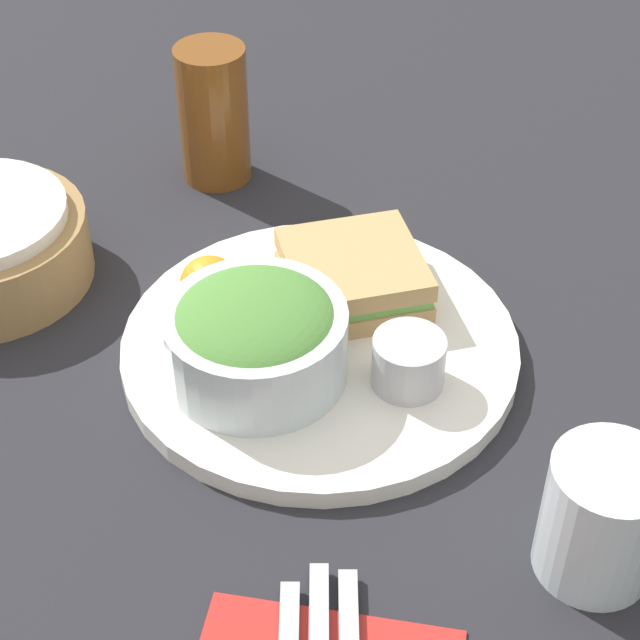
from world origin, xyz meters
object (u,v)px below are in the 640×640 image
Objects in this scene: dressing_cup at (408,362)px; drink_glass at (214,114)px; salad_bowl at (256,336)px; plate at (320,347)px; sandwich at (353,276)px; water_glass at (602,518)px.

drink_glass is at bearing 38.45° from dressing_cup.
drink_glass is (0.28, 0.10, 0.01)m from salad_bowl.
salad_bowl is 0.30m from drink_glass.
plate is at bearing -41.86° from salad_bowl.
sandwich is at bearing -138.15° from drink_glass.
dressing_cup is at bearing -115.85° from plate.
sandwich is 2.58× the size of dressing_cup.
drink_glass reaches higher than dressing_cup.
water_glass is (-0.12, -0.25, -0.01)m from salad_bowl.
plate is 0.27m from water_glass.
salad_bowl reaches higher than sandwich.
sandwich reaches higher than plate.
sandwich is at bearing -28.90° from salad_bowl.
drink_glass is at bearing 20.22° from salad_bowl.
salad_bowl is 1.02× the size of drink_glass.
sandwich is at bearing 40.60° from water_glass.
drink_glass is 0.53m from water_glass.
drink_glass is 1.45× the size of water_glass.
plate is 0.07m from salad_bowl.
plate is 2.34× the size of drink_glass.
dressing_cup is (-0.03, -0.07, 0.03)m from plate.
water_glass is at bearing -115.94° from salad_bowl.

